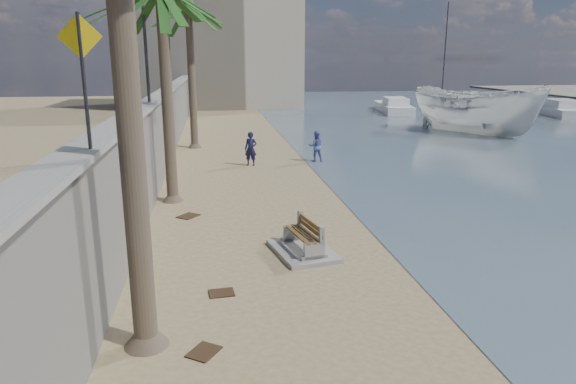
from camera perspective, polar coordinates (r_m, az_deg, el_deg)
ground_plane at (r=10.18m, az=8.93°, el=-16.46°), size 140.00×140.00×0.00m
seawall at (r=28.61m, az=-13.33°, el=7.22°), size 0.45×70.00×3.50m
wall_cap at (r=28.45m, az=-13.55°, el=10.81°), size 0.80×70.00×0.12m
end_building at (r=60.33m, az=-7.98°, el=16.13°), size 18.00×12.00×14.00m
bench_far at (r=14.21m, az=1.69°, el=-5.30°), size 1.86×2.39×0.89m
palm_back at (r=31.44m, az=-11.00°, el=19.55°), size 5.00×5.00×9.13m
pedestrian_sign at (r=10.05m, az=-21.90°, el=13.19°), size 0.78×0.07×2.40m
streetlight at (r=20.48m, az=-15.73°, el=18.05°), size 0.28×0.28×5.12m
person_a at (r=25.80m, az=-4.16°, el=5.07°), size 0.82×0.68×1.95m
person_b at (r=26.88m, az=3.13°, el=5.27°), size 0.92×0.75×1.77m
boat_cruiser at (r=39.36m, az=20.15°, el=8.82°), size 5.33×5.37×4.55m
yacht_near at (r=56.87m, az=27.70°, el=8.01°), size 5.41×10.56×1.50m
yacht_far at (r=54.15m, az=11.60°, el=9.12°), size 4.10×9.59×1.50m
sailboat_west at (r=57.22m, az=16.62°, el=9.08°), size 5.65×6.75×10.89m
debris_b at (r=9.97m, az=-9.33°, el=-17.12°), size 0.71×0.74×0.03m
debris_c at (r=17.87m, az=-11.02°, el=-2.64°), size 0.85×0.87×0.03m
debris_d at (r=12.09m, az=-7.39°, el=-11.06°), size 0.61×0.51×0.03m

